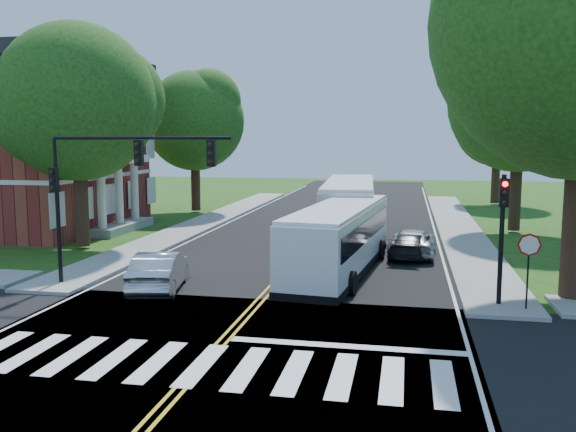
% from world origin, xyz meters
% --- Properties ---
extents(ground, '(140.00, 140.00, 0.00)m').
position_xyz_m(ground, '(0.00, 0.00, 0.00)').
color(ground, '#204711').
rests_on(ground, ground).
extents(road, '(14.00, 96.00, 0.01)m').
position_xyz_m(road, '(0.00, 18.00, 0.01)').
color(road, black).
rests_on(road, ground).
extents(cross_road, '(60.00, 12.00, 0.01)m').
position_xyz_m(cross_road, '(0.00, 0.00, 0.01)').
color(cross_road, black).
rests_on(cross_road, ground).
extents(center_line, '(0.36, 70.00, 0.01)m').
position_xyz_m(center_line, '(0.00, 22.00, 0.01)').
color(center_line, gold).
rests_on(center_line, road).
extents(edge_line_w, '(0.12, 70.00, 0.01)m').
position_xyz_m(edge_line_w, '(-6.80, 22.00, 0.01)').
color(edge_line_w, silver).
rests_on(edge_line_w, road).
extents(edge_line_e, '(0.12, 70.00, 0.01)m').
position_xyz_m(edge_line_e, '(6.80, 22.00, 0.01)').
color(edge_line_e, silver).
rests_on(edge_line_e, road).
extents(crosswalk, '(12.60, 3.00, 0.01)m').
position_xyz_m(crosswalk, '(0.00, -0.50, 0.02)').
color(crosswalk, silver).
rests_on(crosswalk, road).
extents(stop_bar, '(6.60, 0.40, 0.01)m').
position_xyz_m(stop_bar, '(3.50, 1.60, 0.02)').
color(stop_bar, silver).
rests_on(stop_bar, road).
extents(sidewalk_nw, '(2.60, 40.00, 0.15)m').
position_xyz_m(sidewalk_nw, '(-8.30, 25.00, 0.07)').
color(sidewalk_nw, gray).
rests_on(sidewalk_nw, ground).
extents(sidewalk_ne, '(2.60, 40.00, 0.15)m').
position_xyz_m(sidewalk_ne, '(8.30, 25.00, 0.07)').
color(sidewalk_ne, gray).
rests_on(sidewalk_ne, ground).
extents(tree_west_near, '(8.00, 8.00, 11.40)m').
position_xyz_m(tree_west_near, '(-11.50, 14.00, 7.53)').
color(tree_west_near, black).
rests_on(tree_west_near, ground).
extents(tree_west_far, '(7.60, 7.60, 10.67)m').
position_xyz_m(tree_west_far, '(-11.00, 30.00, 7.00)').
color(tree_west_far, black).
rests_on(tree_west_far, ground).
extents(tree_east_mid, '(8.40, 8.40, 11.93)m').
position_xyz_m(tree_east_mid, '(11.50, 24.00, 7.86)').
color(tree_east_mid, black).
rests_on(tree_east_mid, ground).
extents(tree_east_far, '(7.20, 7.20, 10.34)m').
position_xyz_m(tree_east_far, '(12.50, 40.00, 6.86)').
color(tree_east_far, black).
rests_on(tree_east_far, ground).
extents(signal_nw, '(7.15, 0.46, 5.66)m').
position_xyz_m(signal_nw, '(-5.86, 6.43, 4.38)').
color(signal_nw, black).
rests_on(signal_nw, ground).
extents(signal_ne, '(0.30, 0.46, 4.40)m').
position_xyz_m(signal_ne, '(8.20, 6.44, 2.96)').
color(signal_ne, black).
rests_on(signal_ne, ground).
extents(stop_sign, '(0.76, 0.08, 2.53)m').
position_xyz_m(stop_sign, '(9.00, 5.98, 2.03)').
color(stop_sign, black).
rests_on(stop_sign, ground).
extents(bus_lead, '(3.64, 11.40, 2.90)m').
position_xyz_m(bus_lead, '(2.28, 10.68, 1.54)').
color(bus_lead, silver).
rests_on(bus_lead, road).
extents(bus_follow, '(3.61, 12.75, 3.26)m').
position_xyz_m(bus_follow, '(1.77, 20.50, 1.73)').
color(bus_follow, silver).
rests_on(bus_follow, road).
extents(hatchback, '(2.42, 4.75, 1.49)m').
position_xyz_m(hatchback, '(-4.08, 6.53, 0.76)').
color(hatchback, '#B6BABE').
rests_on(hatchback, road).
extents(suv, '(2.43, 4.76, 1.29)m').
position_xyz_m(suv, '(5.39, 15.38, 0.66)').
color(suv, '#A5A8AC').
rests_on(suv, road).
extents(dark_sedan, '(2.33, 4.38, 1.21)m').
position_xyz_m(dark_sedan, '(5.28, 14.83, 0.62)').
color(dark_sedan, black).
rests_on(dark_sedan, road).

